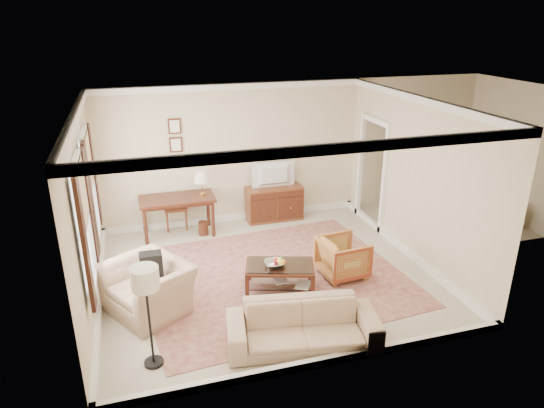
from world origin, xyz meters
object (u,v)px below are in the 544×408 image
sideboard (274,203)px  sofa (303,320)px  coffee_table (280,271)px  striped_armchair (343,256)px  club_armchair (148,280)px  tv (274,168)px  writing_desk (177,203)px

sideboard → sofa: 4.32m
coffee_table → striped_armchair: (1.16, 0.14, 0.03)m
club_armchair → tv: bearing=104.2°
tv → striped_armchair: tv is taller
striped_armchair → club_armchair: bearing=87.4°
club_armchair → sideboard: bearing=104.4°
club_armchair → sofa: (1.91, -1.43, -0.12)m
sideboard → tv: size_ratio=1.36×
sofa → sideboard: bearing=87.9°
club_armchair → writing_desk: bearing=133.7°
striped_armchair → sofa: sofa is taller
sofa → club_armchair: bearing=153.0°
coffee_table → club_armchair: 2.04m
sideboard → club_armchair: (-2.79, -2.80, 0.14)m
writing_desk → striped_armchair: size_ratio=1.96×
writing_desk → sideboard: writing_desk is taller
sideboard → club_armchair: club_armchair is taller
writing_desk → striped_armchair: 3.50m
club_armchair → sofa: 2.39m
tv → coffee_table: (-0.76, -2.79, -0.83)m
sideboard → sofa: (-0.88, -4.23, 0.02)m
writing_desk → coffee_table: (1.31, -2.60, -0.34)m
sideboard → striped_armchair: (0.40, -2.67, 0.01)m
striped_armchair → coffee_table: bearing=91.8°
coffee_table → sofa: bearing=-95.1°
sideboard → club_armchair: 3.96m
tv → sideboard: bearing=-90.0°
striped_armchair → sofa: (-1.28, -1.56, 0.02)m
tv → sofa: (-0.88, -4.21, -0.79)m
coffee_table → club_armchair: bearing=179.8°
writing_desk → sofa: size_ratio=0.73×
coffee_table → sofa: 1.43m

